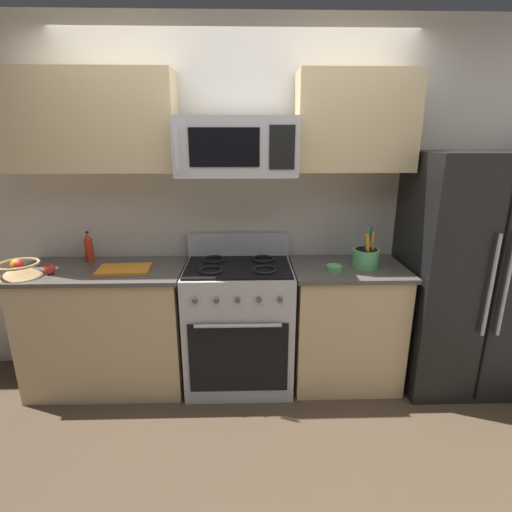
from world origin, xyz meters
TOP-DOWN VIEW (x-y plane):
  - ground_plane at (0.00, 0.00)m, footprint 16.00×16.00m
  - wall_back at (0.00, 1.01)m, footprint 8.00×0.10m
  - counter_left at (-0.96, 0.64)m, footprint 1.14×0.58m
  - range_oven at (-0.00, 0.65)m, footprint 0.76×0.63m
  - counter_right at (0.79, 0.64)m, footprint 0.80×0.58m
  - refrigerator at (1.64, 0.63)m, footprint 0.87×0.70m
  - microwave at (-0.00, 0.67)m, footprint 0.78×0.44m
  - upper_cabinets_left at (-0.97, 0.79)m, footprint 1.13×0.34m
  - upper_cabinets_right at (0.79, 0.79)m, footprint 0.79×0.34m
  - utensil_crock at (0.90, 0.63)m, footprint 0.19×0.19m
  - fruit_basket at (-1.45, 0.52)m, footprint 0.26×0.26m
  - apple_loose at (-1.26, 0.54)m, footprint 0.07×0.07m
  - cutting_board at (-0.79, 0.61)m, footprint 0.37×0.25m
  - bottle_hot_sauce at (-1.10, 0.83)m, footprint 0.06×0.06m
  - prep_bowl at (0.66, 0.56)m, footprint 0.11×0.11m

SIDE VIEW (x-z plane):
  - ground_plane at x=0.00m, z-range 0.00..0.00m
  - counter_left at x=-0.96m, z-range 0.00..0.91m
  - counter_right at x=0.79m, z-range 0.00..0.91m
  - range_oven at x=0.00m, z-range -0.07..1.02m
  - refrigerator at x=1.64m, z-range 0.00..1.70m
  - cutting_board at x=-0.79m, z-range 0.91..0.93m
  - prep_bowl at x=0.66m, z-range 0.91..0.95m
  - apple_loose at x=-1.26m, z-range 0.91..0.98m
  - fruit_basket at x=-1.45m, z-range 0.91..1.02m
  - utensil_crock at x=0.90m, z-range 0.83..1.14m
  - bottle_hot_sauce at x=-1.10m, z-range 0.90..1.13m
  - wall_back at x=0.00m, z-range 0.00..2.60m
  - microwave at x=0.00m, z-range 1.55..1.92m
  - upper_cabinets_left at x=-0.97m, z-range 1.57..2.21m
  - upper_cabinets_right at x=0.79m, z-range 1.57..2.21m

